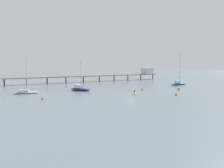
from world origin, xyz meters
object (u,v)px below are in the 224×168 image
Objects in this scene: sailboat_navy at (80,88)px; mooring_buoy_inner at (176,94)px; pier at (122,73)px; mooring_buoy_near at (179,89)px; mooring_buoy_mid at (142,89)px; dinghy_yellow at (134,93)px; sailboat_teal at (178,83)px; mooring_buoy_far at (42,99)px; sailboat_cream at (26,91)px.

sailboat_navy is 29.72m from mooring_buoy_inner.
sailboat_navy reaches higher than pier.
sailboat_navy is 32.67m from mooring_buoy_near.
mooring_buoy_mid is 12.21m from mooring_buoy_near.
dinghy_yellow is at bearing -134.61° from mooring_buoy_mid.
mooring_buoy_inner is at bearing -130.80° from sailboat_teal.
sailboat_teal is 31.39m from dinghy_yellow.
sailboat_navy is 17.58m from mooring_buoy_far.
mooring_buoy_far is (4.15, -12.41, -0.34)m from sailboat_cream.
sailboat_cream is at bearing 153.91° from mooring_buoy_inner.
mooring_buoy_inner reaches higher than mooring_buoy_mid.
sailboat_cream is 13.09m from mooring_buoy_far.
mooring_buoy_inner is at bearing -77.27° from mooring_buoy_mid.
pier is 31.53m from sailboat_teal.
sailboat_cream is 48.28m from mooring_buoy_near.
mooring_buoy_mid is at bearing -9.05° from sailboat_cream.
sailboat_teal is 57.44m from sailboat_cream.
sailboat_navy reaches higher than mooring_buoy_inner.
sailboat_cream is 3.84× the size of dinghy_yellow.
sailboat_cream is at bearing 170.95° from mooring_buoy_mid.
mooring_buoy_far is (-40.72, -43.77, -3.34)m from pier.
sailboat_cream reaches higher than mooring_buoy_mid.
sailboat_teal is 28.46m from mooring_buoy_inner.
sailboat_cream reaches higher than mooring_buoy_far.
mooring_buoy_near reaches higher than mooring_buoy_far.
sailboat_navy is at bearing 139.39° from mooring_buoy_inner.
mooring_buoy_far is 0.74× the size of mooring_buoy_near.
mooring_buoy_near is at bearing 47.25° from mooring_buoy_inner.
mooring_buoy_mid is (35.78, -5.70, -0.35)m from sailboat_cream.
pier is 38.30m from mooring_buoy_mid.
dinghy_yellow is at bearing -109.43° from pier.
sailboat_cream reaches higher than dinghy_yellow.
sailboat_teal reaches higher than mooring_buoy_inner.
mooring_buoy_mid is at bearing 102.73° from mooring_buoy_inner.
pier is 50.83m from mooring_buoy_inner.
mooring_buoy_near reaches higher than mooring_buoy_inner.
mooring_buoy_mid is 0.89× the size of mooring_buoy_inner.
mooring_buoy_near is at bearing -129.28° from sailboat_teal.
sailboat_navy is 0.70× the size of sailboat_teal.
mooring_buoy_far is 32.34m from mooring_buoy_mid.
dinghy_yellow is 25.43m from mooring_buoy_far.
pier is 59.87m from mooring_buoy_far.
mooring_buoy_inner is 0.78× the size of mooring_buoy_near.
sailboat_navy is 16.07× the size of mooring_buoy_inner.
dinghy_yellow is at bearing 142.75° from mooring_buoy_inner.
pier is 27.49× the size of dinghy_yellow.
mooring_buoy_far is (-25.43, -0.42, 0.07)m from dinghy_yellow.
dinghy_yellow is 11.57m from mooring_buoy_inner.
dinghy_yellow is (-27.81, -14.54, -0.62)m from sailboat_teal.
sailboat_navy reaches higher than mooring_buoy_far.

